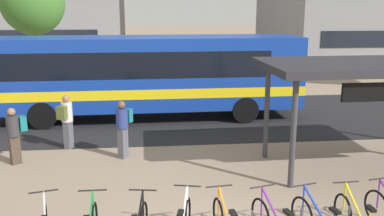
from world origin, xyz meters
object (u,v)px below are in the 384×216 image
(commuter_olive_pack_0, at_px, (67,118))
(street_tree_1, at_px, (32,3))
(commuter_teal_pack_1, at_px, (15,132))
(city_bus, at_px, (147,74))
(commuter_teal_pack_2, at_px, (123,125))

(commuter_olive_pack_0, bearing_deg, street_tree_1, 40.01)
(commuter_teal_pack_1, xyz_separation_m, street_tree_1, (-2.68, 13.11, 3.62))
(commuter_teal_pack_1, height_order, street_tree_1, street_tree_1)
(city_bus, bearing_deg, street_tree_1, 126.06)
(city_bus, relative_size, commuter_teal_pack_1, 7.50)
(commuter_olive_pack_0, height_order, commuter_teal_pack_2, commuter_teal_pack_2)
(commuter_olive_pack_0, relative_size, street_tree_1, 0.27)
(city_bus, relative_size, street_tree_1, 1.90)
(city_bus, xyz_separation_m, commuter_olive_pack_0, (-2.46, -3.51, -0.80))
(commuter_teal_pack_2, height_order, street_tree_1, street_tree_1)
(commuter_teal_pack_2, distance_m, street_tree_1, 14.54)
(commuter_olive_pack_0, bearing_deg, city_bus, -12.98)
(commuter_teal_pack_2, bearing_deg, street_tree_1, -123.79)
(commuter_teal_pack_1, distance_m, street_tree_1, 13.86)
(street_tree_1, bearing_deg, city_bus, -53.13)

